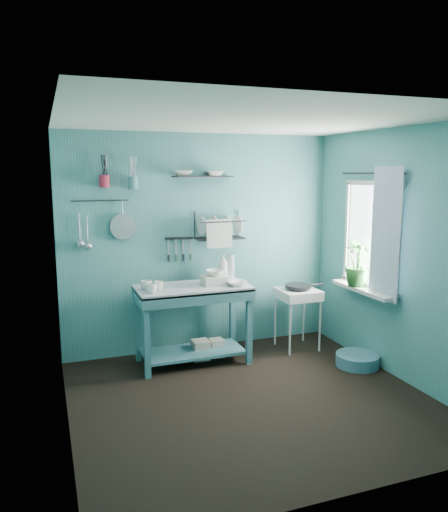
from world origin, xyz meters
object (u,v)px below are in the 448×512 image
object	(u,v)px
mug_right	(146,285)
colander	(123,226)
floor_basin	(357,360)
wash_tub	(215,280)
utensil_cup_magenta	(104,181)
storage_tin_large	(201,350)
potted_plant	(357,263)
frying_pan	(298,286)
utensil_cup_teal	(133,183)
hotplate_stand	(297,319)
soap_bottle	(223,267)
water_bottle	(231,266)
dish_rack	(220,225)
storage_tin_small	(217,348)
mug_mid	(159,286)
work_counter	(193,324)
mug_left	(151,288)

from	to	relation	value
mug_right	colander	distance (m)	0.72
colander	floor_basin	size ratio (longest dim) A/B	0.61
wash_tub	utensil_cup_magenta	distance (m)	1.57
utensil_cup_magenta	storage_tin_large	xyz separation A→B (m)	(0.94, -0.32, -1.86)
utensil_cup_magenta	potted_plant	xyz separation A→B (m)	(2.57, -0.86, -0.89)
frying_pan	utensil_cup_teal	distance (m)	2.22
hotplate_stand	floor_basin	world-z (taller)	hotplate_stand
soap_bottle	water_bottle	distance (m)	0.10
frying_pan	utensil_cup_teal	size ratio (longest dim) A/B	2.31
water_bottle	dish_rack	xyz separation A→B (m)	(-0.09, 0.10, 0.47)
dish_rack	potted_plant	world-z (taller)	dish_rack
mug_right	frying_pan	size ratio (longest dim) A/B	0.41
mug_right	frying_pan	distance (m)	1.79
mug_right	storage_tin_large	world-z (taller)	mug_right
hotplate_stand	storage_tin_small	xyz separation A→B (m)	(-0.99, 0.06, -0.26)
utensil_cup_magenta	colander	world-z (taller)	utensil_cup_magenta
frying_pan	colander	size ratio (longest dim) A/B	1.07
mug_mid	potted_plant	world-z (taller)	potted_plant
water_bottle	storage_tin_small	size ratio (longest dim) A/B	1.40
storage_tin_small	floor_basin	size ratio (longest dim) A/B	0.43
utensil_cup_teal	utensil_cup_magenta	bearing A→B (deg)	180.00
dish_rack	colander	distance (m)	1.09
work_counter	storage_tin_large	distance (m)	0.34
storage_tin_small	colander	bearing A→B (deg)	161.52
wash_tub	storage_tin_large	bearing A→B (deg)	154.98
soap_bottle	floor_basin	size ratio (longest dim) A/B	0.65
floor_basin	wash_tub	bearing A→B (deg)	153.52
potted_plant	hotplate_stand	bearing A→B (deg)	131.15
work_counter	hotplate_stand	bearing A→B (deg)	-3.72
wash_tub	hotplate_stand	bearing A→B (deg)	2.03
storage_tin_large	mug_right	bearing A→B (deg)	-175.24
frying_pan	floor_basin	world-z (taller)	frying_pan
water_bottle	frying_pan	distance (m)	0.83
mug_left	potted_plant	bearing A→B (deg)	-8.56
mug_mid	dish_rack	xyz separation A→B (m)	(0.81, 0.38, 0.56)
mug_mid	colander	size ratio (longest dim) A/B	0.36
hotplate_stand	dish_rack	world-z (taller)	dish_rack
mug_right	utensil_cup_teal	xyz separation A→B (m)	(-0.04, 0.37, 1.05)
work_counter	potted_plant	xyz separation A→B (m)	(1.73, -0.49, 0.65)
work_counter	mug_mid	size ratio (longest dim) A/B	12.12
soap_bottle	utensil_cup_teal	world-z (taller)	utensil_cup_teal
work_counter	wash_tub	bearing A→B (deg)	-9.04
utensil_cup_magenta	hotplate_stand	bearing A→B (deg)	-9.43
wash_tub	soap_bottle	xyz separation A→B (m)	(0.17, 0.22, 0.10)
work_counter	hotplate_stand	size ratio (longest dim) A/B	1.70
mug_mid	storage_tin_large	bearing A→B (deg)	12.91
soap_bottle	potted_plant	bearing A→B (deg)	-27.84
dish_rack	mug_left	bearing A→B (deg)	-147.83
utensil_cup_teal	potted_plant	xyz separation A→B (m)	(2.27, -0.86, -0.87)
soap_bottle	frying_pan	size ratio (longest dim) A/B	1.00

